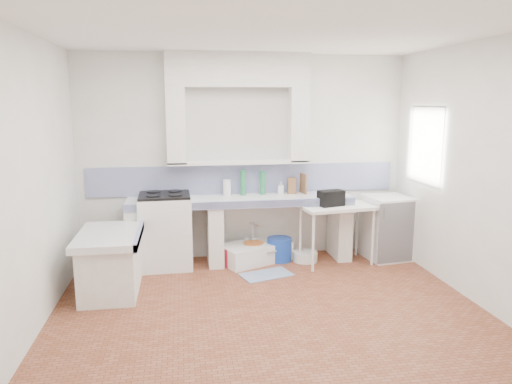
{
  "coord_description": "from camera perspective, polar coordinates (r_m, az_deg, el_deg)",
  "views": [
    {
      "loc": [
        -0.87,
        -4.47,
        2.15
      ],
      "look_at": [
        0.0,
        1.0,
        1.1
      ],
      "focal_mm": 33.21,
      "sensor_mm": 36.0,
      "label": 1
    }
  ],
  "objects": [
    {
      "name": "floor",
      "position": [
        5.04,
        1.84,
        -14.53
      ],
      "size": [
        4.5,
        4.5,
        0.0
      ],
      "primitive_type": "plane",
      "color": "brown",
      "rests_on": "ground"
    },
    {
      "name": "ceiling",
      "position": [
        4.6,
        2.06,
        18.85
      ],
      "size": [
        4.5,
        4.5,
        0.0
      ],
      "primitive_type": "plane",
      "rotation": [
        3.14,
        0.0,
        0.0
      ],
      "color": "white",
      "rests_on": "ground"
    },
    {
      "name": "wall_back",
      "position": [
        6.57,
        -1.37,
        4.17
      ],
      "size": [
        4.5,
        0.0,
        4.5
      ],
      "primitive_type": "plane",
      "rotation": [
        1.57,
        0.0,
        0.0
      ],
      "color": "white",
      "rests_on": "ground"
    },
    {
      "name": "wall_front",
      "position": [
        2.73,
        9.99,
        -5.36
      ],
      "size": [
        4.5,
        0.0,
        4.5
      ],
      "primitive_type": "plane",
      "rotation": [
        -1.57,
        0.0,
        0.0
      ],
      "color": "white",
      "rests_on": "ground"
    },
    {
      "name": "wall_left",
      "position": [
        4.74,
        -25.83,
        0.56
      ],
      "size": [
        0.0,
        4.5,
        4.5
      ],
      "primitive_type": "plane",
      "rotation": [
        1.57,
        0.0,
        1.57
      ],
      "color": "white",
      "rests_on": "ground"
    },
    {
      "name": "wall_right",
      "position": [
        5.5,
        25.62,
        1.84
      ],
      "size": [
        0.0,
        4.5,
        4.5
      ],
      "primitive_type": "plane",
      "rotation": [
        1.57,
        0.0,
        -1.57
      ],
      "color": "white",
      "rests_on": "ground"
    },
    {
      "name": "alcove_mass",
      "position": [
        6.41,
        -2.18,
        14.52
      ],
      "size": [
        1.9,
        0.25,
        0.45
      ],
      "primitive_type": "cube",
      "color": "white",
      "rests_on": "ground"
    },
    {
      "name": "window_frame",
      "position": [
        6.58,
        21.13,
        5.22
      ],
      "size": [
        0.35,
        0.86,
        1.06
      ],
      "primitive_type": "cube",
      "color": "#3B2413",
      "rests_on": "ground"
    },
    {
      "name": "lace_valance",
      "position": [
        6.49,
        20.24,
        8.57
      ],
      "size": [
        0.01,
        0.84,
        0.24
      ],
      "primitive_type": "cube",
      "color": "white",
      "rests_on": "ground"
    },
    {
      "name": "counter_slab",
      "position": [
        6.35,
        -1.88,
        -1.0
      ],
      "size": [
        3.0,
        0.6,
        0.08
      ],
      "primitive_type": "cube",
      "color": "white",
      "rests_on": "ground"
    },
    {
      "name": "counter_lip",
      "position": [
        6.08,
        -1.55,
        -1.53
      ],
      "size": [
        3.0,
        0.04,
        0.1
      ],
      "primitive_type": "cube",
      "color": "navy",
      "rests_on": "ground"
    },
    {
      "name": "counter_pier_left",
      "position": [
        6.44,
        -14.36,
        -5.28
      ],
      "size": [
        0.2,
        0.55,
        0.82
      ],
      "primitive_type": "cube",
      "color": "white",
      "rests_on": "ground"
    },
    {
      "name": "counter_pier_mid",
      "position": [
        6.43,
        -4.97,
        -5.03
      ],
      "size": [
        0.2,
        0.55,
        0.82
      ],
      "primitive_type": "cube",
      "color": "white",
      "rests_on": "ground"
    },
    {
      "name": "counter_pier_right",
      "position": [
        6.77,
        10.02,
        -4.34
      ],
      "size": [
        0.2,
        0.55,
        0.82
      ],
      "primitive_type": "cube",
      "color": "white",
      "rests_on": "ground"
    },
    {
      "name": "peninsula_top",
      "position": [
        5.64,
        -17.23,
        -5.09
      ],
      "size": [
        0.7,
        1.1,
        0.08
      ],
      "primitive_type": "cube",
      "color": "white",
      "rests_on": "ground"
    },
    {
      "name": "peninsula_base",
      "position": [
        5.74,
        -17.04,
        -8.46
      ],
      "size": [
        0.6,
        1.0,
        0.62
      ],
      "primitive_type": "cube",
      "color": "white",
      "rests_on": "ground"
    },
    {
      "name": "peninsula_lip",
      "position": [
        5.6,
        -13.88,
        -5.03
      ],
      "size": [
        0.04,
        1.1,
        0.1
      ],
      "primitive_type": "cube",
      "color": "navy",
      "rests_on": "ground"
    },
    {
      "name": "backsplash",
      "position": [
        6.6,
        -1.34,
        1.57
      ],
      "size": [
        4.27,
        0.03,
        0.4
      ],
      "primitive_type": "cube",
      "color": "navy",
      "rests_on": "ground"
    },
    {
      "name": "stove",
      "position": [
        6.39,
        -10.82,
        -4.68
      ],
      "size": [
        0.68,
        0.66,
        0.95
      ],
      "primitive_type": "cube",
      "rotation": [
        0.0,
        0.0,
        0.02
      ],
      "color": "white",
      "rests_on": "ground"
    },
    {
      "name": "sink",
      "position": [
        6.56,
        -0.1,
        -7.37
      ],
      "size": [
        1.07,
        0.85,
        0.23
      ],
      "primitive_type": "cube",
      "rotation": [
        0.0,
        0.0,
        0.43
      ],
      "color": "white",
      "rests_on": "ground"
    },
    {
      "name": "side_table",
      "position": [
        6.5,
        9.64,
        -5.05
      ],
      "size": [
        1.03,
        0.66,
        0.04
      ],
      "primitive_type": "cube",
      "rotation": [
        0.0,
        0.0,
        0.14
      ],
      "color": "white",
      "rests_on": "ground"
    },
    {
      "name": "fridge",
      "position": [
        6.86,
        15.51,
        -4.13
      ],
      "size": [
        0.64,
        0.64,
        0.88
      ],
      "primitive_type": "cube",
      "rotation": [
        0.0,
        0.0,
        0.13
      ],
      "color": "white",
      "rests_on": "ground"
    },
    {
      "name": "bucket_red",
      "position": [
        6.39,
        -2.89,
        -7.76
      ],
      "size": [
        0.31,
        0.31,
        0.25
      ],
      "primitive_type": "cylinder",
      "rotation": [
        0.0,
        0.0,
        -0.19
      ],
      "color": "#B11C30",
      "rests_on": "ground"
    },
    {
      "name": "bucket_orange",
      "position": [
        6.55,
        -0.31,
        -7.23
      ],
      "size": [
        0.34,
        0.34,
        0.26
      ],
      "primitive_type": "cylinder",
      "rotation": [
        0.0,
        0.0,
        -0.24
      ],
      "color": "orange",
      "rests_on": "ground"
    },
    {
      "name": "bucket_blue",
      "position": [
        6.58,
        2.83,
        -6.9
      ],
      "size": [
        0.43,
        0.43,
        0.32
      ],
      "primitive_type": "cylinder",
      "rotation": [
        0.0,
        0.0,
        -0.33
      ],
      "color": "#1842B0",
      "rests_on": "ground"
    },
    {
      "name": "basin_white",
      "position": [
        6.61,
        5.95,
        -7.71
      ],
      "size": [
        0.43,
        0.43,
        0.13
      ],
      "primitive_type": "cylinder",
      "rotation": [
        0.0,
        0.0,
        -0.34
      ],
      "color": "white",
      "rests_on": "ground"
    },
    {
      "name": "water_bottle_a",
      "position": [
        6.69,
        -1.12,
        -6.7
      ],
      "size": [
        0.09,
        0.09,
        0.3
      ],
      "primitive_type": "cylinder",
      "rotation": [
        0.0,
        0.0,
        -0.23
      ],
      "color": "silver",
      "rests_on": "ground"
    },
    {
      "name": "water_bottle_b",
      "position": [
        6.7,
        -0.31,
        -6.68
      ],
      "size": [
        0.1,
        0.1,
        0.29
      ],
      "primitive_type": "cylinder",
      "rotation": [
        0.0,
        0.0,
        0.37
      ],
      "color": "silver",
      "rests_on": "ground"
    },
    {
      "name": "black_bag",
      "position": [
        6.33,
        9.02,
        -0.73
      ],
      "size": [
        0.37,
        0.27,
        0.21
      ],
      "primitive_type": "cube",
      "rotation": [
        0.0,
        0.0,
        0.27
      ],
      "color": "black",
      "rests_on": "side_table"
    },
    {
      "name": "green_bottle_a",
      "position": [
        6.47,
        -1.56,
        1.14
      ],
      "size": [
        0.1,
        0.1,
        0.35
      ],
      "primitive_type": "cylinder",
      "rotation": [
        0.0,
        0.0,
        0.34
      ],
      "color": "#257D46",
      "rests_on": "counter_slab"
    },
    {
      "name": "green_bottle_b",
      "position": [
        6.51,
        0.79,
        1.11
      ],
      "size": [
        0.09,
        0.09,
        0.33
      ],
      "primitive_type": "cylinder",
      "rotation": [
        0.0,
        0.0,
        0.27
      ],
      "color": "#257D46",
      "rests_on": "counter_slab"
    },
    {
      "name": "knife_block",
      "position": [
        6.6,
        4.34,
        0.76
      ],
      "size": [
        0.12,
        0.1,
        0.22
      ],
      "primitive_type": "cube",
      "rotation": [
        0.0,
        0.0,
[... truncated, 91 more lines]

